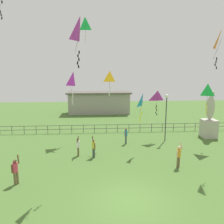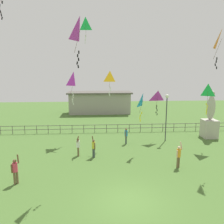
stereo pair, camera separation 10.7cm
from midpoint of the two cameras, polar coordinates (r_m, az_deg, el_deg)
name	(u,v)px [view 1 (the left image)]	position (r m, az deg, el deg)	size (l,w,h in m)	color
ground_plane	(129,201)	(13.50, 4.16, -21.57)	(80.00, 80.00, 0.00)	#476B2D
statue_monument	(209,121)	(26.19, 23.34, -2.21)	(1.45, 1.45, 5.06)	#B2AD9E
lamppost	(166,108)	(23.08, 13.48, 1.08)	(0.36, 0.36, 4.82)	#38383D
person_0	(126,135)	(22.13, 3.41, -5.85)	(0.29, 0.45, 1.57)	#3F4C47
person_1	(179,155)	(17.65, 16.38, -10.39)	(0.51, 0.38, 1.96)	brown
person_2	(15,170)	(15.88, -23.48, -13.30)	(0.51, 0.34, 1.95)	brown
person_3	(78,146)	(19.32, -8.77, -8.45)	(0.28, 0.49, 1.80)	brown
person_4	(94,147)	(18.87, -4.84, -8.83)	(0.31, 0.47, 1.81)	#3F4C47
kite_0	(143,101)	(19.31, 7.67, 2.77)	(0.74, 0.85, 2.49)	#198CD1
kite_1	(74,80)	(22.55, -9.86, 7.92)	(0.98, 0.91, 3.21)	#B22DB2
kite_2	(221,40)	(18.55, 25.83, 16.16)	(0.84, 0.91, 2.87)	orange
kite_3	(81,30)	(14.68, -8.21, 19.85)	(0.84, 1.02, 3.08)	#B22DB2
kite_4	(158,97)	(23.20, 11.36, 3.79)	(1.23, 0.63, 2.56)	#B22DB2
kite_5	(207,92)	(21.73, 22.90, 4.66)	(1.13, 1.11, 2.78)	#1EB759
kite_7	(110,78)	(21.25, -0.71, 8.68)	(0.86, 0.92, 2.28)	yellow
kite_8	(85,24)	(25.14, -6.95, 21.22)	(0.93, 0.87, 2.60)	#1EB759
waterfront_railing	(108,127)	(26.16, -1.13, -3.87)	(36.04, 0.06, 0.95)	#4C4742
pavilion_building	(99,102)	(37.68, -3.37, 2.46)	(10.56, 3.85, 3.57)	gray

